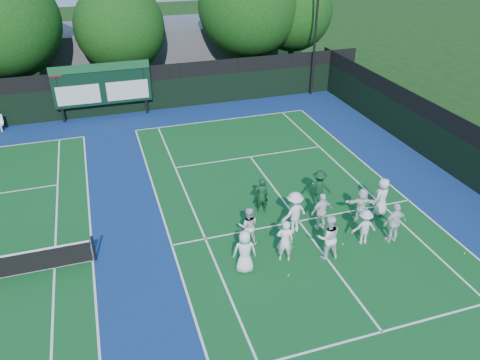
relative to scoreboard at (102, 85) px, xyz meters
name	(u,v)px	position (x,y,z in m)	size (l,w,h in m)	color
ground	(309,235)	(7.01, -15.59, -2.19)	(120.00, 120.00, 0.00)	#13330E
court_apron	(159,248)	(1.01, -14.59, -2.19)	(34.00, 32.00, 0.01)	navy
near_court	(299,221)	(7.01, -14.59, -2.18)	(11.05, 23.85, 0.01)	#104E1D
back_fence	(120,94)	(1.01, 0.41, -0.83)	(34.00, 0.08, 3.00)	black
divider_fence_right	(478,163)	(16.01, -14.59, -0.83)	(0.08, 32.00, 3.00)	black
scoreboard	(102,85)	(0.00, 0.00, 0.00)	(6.00, 0.21, 3.55)	black
clubhouse	(160,49)	(5.01, 8.41, -0.19)	(18.00, 6.00, 4.00)	#57575C
light_pole_right	(318,3)	(14.51, 0.11, 4.11)	(1.20, 0.30, 10.12)	black
tree_b	(7,25)	(-5.16, 3.99, 3.14)	(7.04, 7.04, 9.04)	#311F0D
tree_c	(122,29)	(1.92, 3.99, 2.43)	(6.06, 6.06, 7.81)	#311F0D
tree_d	(250,9)	(11.12, 3.99, 3.30)	(7.32, 7.32, 9.35)	#311F0D
tree_e	(294,13)	(14.60, 3.99, 2.81)	(5.81, 5.81, 8.06)	#311F0D
tennis_ball_0	(288,275)	(5.23, -17.67, -2.16)	(0.07, 0.07, 0.07)	#C5D318
tennis_ball_1	(313,184)	(8.97, -11.89, -2.16)	(0.07, 0.07, 0.07)	#C5D318
tennis_ball_2	(464,253)	(12.21, -18.56, -2.16)	(0.07, 0.07, 0.07)	#C5D318
tennis_ball_3	(246,222)	(4.84, -13.98, -2.16)	(0.07, 0.07, 0.07)	#C5D318
tennis_ball_4	(275,192)	(6.94, -12.04, -2.16)	(0.07, 0.07, 0.07)	#C5D318
tennis_ball_5	(343,244)	(8.01, -16.61, -2.16)	(0.07, 0.07, 0.07)	#C5D318
player_front_0	(245,252)	(3.82, -16.87, -1.33)	(0.84, 0.55, 1.73)	white
player_front_1	(285,241)	(5.43, -16.75, -1.31)	(0.64, 0.42, 1.76)	white
player_front_2	(328,237)	(7.04, -17.08, -1.27)	(0.90, 0.70, 1.85)	white
player_front_3	(364,227)	(8.81, -16.72, -1.43)	(0.98, 0.56, 1.52)	silver
player_front_4	(395,223)	(9.99, -16.98, -1.32)	(1.02, 0.43, 1.75)	white
player_back_0	(248,226)	(4.47, -15.33, -1.37)	(0.79, 0.62, 1.63)	silver
player_back_1	(294,213)	(6.50, -15.16, -1.27)	(1.19, 0.68, 1.84)	white
player_back_2	(322,211)	(7.66, -15.31, -1.36)	(0.98, 0.41, 1.67)	white
player_back_3	(361,204)	(9.58, -15.21, -1.45)	(1.38, 0.44, 1.49)	white
player_back_4	(382,197)	(10.63, -15.10, -1.33)	(0.84, 0.55, 1.73)	silver
coach_left	(261,195)	(5.74, -13.36, -1.36)	(0.61, 0.40, 1.66)	#103B1C
coach_right	(319,188)	(8.41, -13.53, -1.36)	(1.08, 0.62, 1.67)	#0E351C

